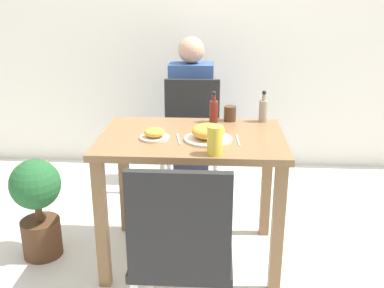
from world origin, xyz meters
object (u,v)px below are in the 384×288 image
at_px(chair_near, 181,248).
at_px(food_plate, 208,133).
at_px(juice_glass, 215,140).
at_px(person_figure, 191,113).
at_px(condiment_bottle, 263,110).
at_px(drink_cup, 230,114).
at_px(side_plate, 154,134).
at_px(potted_plant_left, 37,202).
at_px(sauce_bottle, 214,110).
at_px(chair_far, 191,136).

bearing_deg(chair_near, food_plate, -98.28).
height_order(juice_glass, person_figure, person_figure).
bearing_deg(condiment_bottle, drink_cup, 178.59).
distance_m(chair_near, side_plate, 0.73).
height_order(side_plate, drink_cup, drink_cup).
bearing_deg(juice_glass, potted_plant_left, 166.13).
xyz_separation_m(juice_glass, potted_plant_left, (-1.02, 0.25, -0.48)).
bearing_deg(juice_glass, food_plate, 99.94).
height_order(condiment_bottle, person_figure, person_figure).
bearing_deg(food_plate, potted_plant_left, 177.47).
relative_size(juice_glass, sauce_bottle, 0.74).
bearing_deg(drink_cup, condiment_bottle, -1.41).
xyz_separation_m(food_plate, condiment_bottle, (0.32, 0.36, 0.03)).
distance_m(drink_cup, juice_glass, 0.58).
relative_size(chair_far, potted_plant_left, 1.48).
xyz_separation_m(food_plate, juice_glass, (0.04, -0.21, 0.03)).
xyz_separation_m(chair_far, side_plate, (-0.14, -0.82, 0.28)).
bearing_deg(juice_glass, drink_cup, 81.70).
height_order(food_plate, side_plate, food_plate).
bearing_deg(side_plate, sauce_bottle, 46.82).
xyz_separation_m(chair_far, person_figure, (-0.02, 0.36, 0.07)).
bearing_deg(drink_cup, food_plate, -108.15).
distance_m(juice_glass, condiment_bottle, 0.64).
height_order(side_plate, juice_glass, juice_glass).
height_order(chair_far, side_plate, chair_far).
bearing_deg(food_plate, chair_far, 99.68).
bearing_deg(person_figure, drink_cup, -71.00).
xyz_separation_m(chair_near, juice_glass, (0.13, 0.43, 0.32)).
bearing_deg(person_figure, condiment_bottle, -59.91).
bearing_deg(drink_cup, juice_glass, -98.30).
relative_size(side_plate, condiment_bottle, 0.83).
bearing_deg(sauce_bottle, chair_near, -96.81).
bearing_deg(chair_near, potted_plant_left, -37.51).
distance_m(side_plate, potted_plant_left, 0.83).
bearing_deg(sauce_bottle, drink_cup, 19.31).
distance_m(chair_near, person_figure, 1.83).
relative_size(side_plate, drink_cup, 1.76).
bearing_deg(side_plate, condiment_bottle, 30.73).
bearing_deg(food_plate, chair_near, -98.28).
height_order(food_plate, potted_plant_left, food_plate).
height_order(chair_far, food_plate, chair_far).
xyz_separation_m(food_plate, side_plate, (-0.28, 0.01, -0.01)).
height_order(drink_cup, condiment_bottle, condiment_bottle).
bearing_deg(condiment_bottle, chair_near, -112.21).
height_order(chair_near, drink_cup, chair_near).
bearing_deg(food_plate, condiment_bottle, 48.93).
relative_size(sauce_bottle, person_figure, 0.16).
bearing_deg(juice_glass, person_figure, 98.09).
height_order(drink_cup, person_figure, person_figure).
relative_size(chair_near, condiment_bottle, 4.73).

